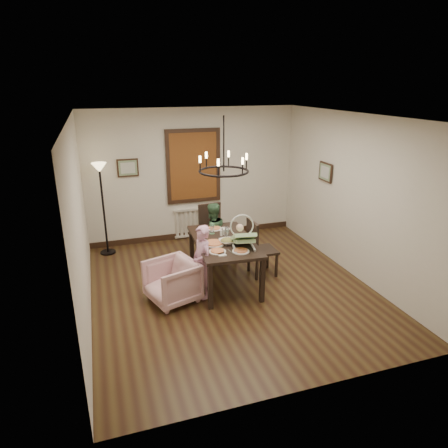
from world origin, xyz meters
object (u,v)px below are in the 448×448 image
elderly_woman (202,268)px  floor_lamp (104,211)px  drinking_glass (227,235)px  armchair (172,282)px  dining_table (224,245)px  seated_man (212,239)px  chair_right (263,247)px  chair_far (214,232)px  baby_bouncer (243,236)px

elderly_woman → floor_lamp: (-1.38, 2.26, 0.40)m
drinking_glass → armchair: bearing=-160.4°
drinking_glass → floor_lamp: size_ratio=0.08×
elderly_woman → dining_table: bearing=113.7°
seated_man → floor_lamp: 2.23m
chair_right → elderly_woman: 1.30m
dining_table → chair_far: (0.15, 1.08, -0.17)m
chair_far → baby_bouncer: size_ratio=1.90×
armchair → seated_man: 1.50m
baby_bouncer → floor_lamp: floor_lamp is taller
baby_bouncer → drinking_glass: 0.43m
armchair → drinking_glass: size_ratio=4.93×
seated_man → baby_bouncer: size_ratio=1.79×
floor_lamp → chair_far: bearing=-22.9°
elderly_woman → chair_right: bearing=97.2°
dining_table → chair_right: chair_right is taller
baby_bouncer → drinking_glass: baby_bouncer is taller
baby_bouncer → dining_table: bearing=127.8°
armchair → floor_lamp: bearing=-176.7°
floor_lamp → baby_bouncer: bearing=-48.1°
chair_right → chair_far: bearing=30.8°
dining_table → floor_lamp: (-1.85, 1.92, 0.20)m
elderly_woman → drinking_glass: elderly_woman is taller
armchair → floor_lamp: size_ratio=0.41×
floor_lamp → armchair: bearing=-68.4°
drinking_glass → chair_right: bearing=5.4°
chair_right → elderly_woman: bearing=108.5°
chair_far → armchair: chair_far is taller
chair_far → seated_man: chair_far is taller
chair_right → seated_man: bearing=45.2°
dining_table → seated_man: 0.82m
chair_far → elderly_woman: size_ratio=1.06×
floor_lamp → chair_right: bearing=-35.0°
chair_right → armchair: bearing=103.0°
dining_table → baby_bouncer: baby_bouncer is taller
armchair → floor_lamp: (-0.89, 2.26, 0.57)m
chair_far → chair_right: chair_far is taller
drinking_glass → baby_bouncer: bearing=-70.0°
seated_man → drinking_glass: bearing=80.4°
elderly_woman → floor_lamp: size_ratio=0.55×
chair_far → elderly_woman: chair_far is taller
seated_man → chair_far: bearing=-124.7°
elderly_woman → baby_bouncer: (0.67, -0.02, 0.47)m
chair_far → floor_lamp: 2.20m
chair_right → seated_man: (-0.73, 0.70, -0.02)m
chair_far → elderly_woman: 1.55m
drinking_glass → floor_lamp: floor_lamp is taller
drinking_glass → floor_lamp: 2.69m
chair_right → floor_lamp: bearing=54.0°
elderly_woman → chair_far: bearing=144.1°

